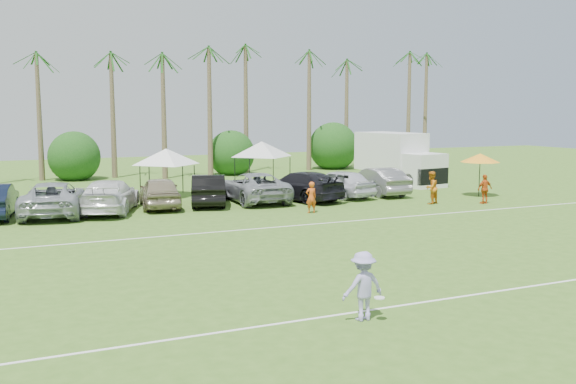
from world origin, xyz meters
name	(u,v)px	position (x,y,z in m)	size (l,w,h in m)	color
ground	(494,321)	(0.00, 0.00, 0.00)	(120.00, 120.00, 0.00)	#3E651E
field_lines	(339,255)	(0.00, 8.00, 0.01)	(80.00, 12.10, 0.01)	white
palm_tree_3	(40,41)	(-8.00, 38.00, 10.06)	(2.40, 2.40, 11.90)	brown
palm_tree_4	(99,79)	(-4.00, 38.00, 7.48)	(2.40, 2.40, 8.90)	brown
palm_tree_5	(152,69)	(0.00, 38.00, 8.35)	(2.40, 2.40, 9.90)	brown
palm_tree_6	(203,59)	(4.00, 38.00, 9.21)	(2.40, 2.40, 10.90)	brown
palm_tree_7	(250,50)	(8.00, 38.00, 10.06)	(2.40, 2.40, 11.90)	brown
palm_tree_8	(305,83)	(13.00, 38.00, 7.48)	(2.40, 2.40, 8.90)	brown
palm_tree_9	(356,74)	(18.00, 38.00, 8.35)	(2.40, 2.40, 9.90)	brown
palm_tree_10	(404,66)	(23.00, 38.00, 9.21)	(2.40, 2.40, 10.90)	brown
palm_tree_11	(440,58)	(27.00, 38.00, 10.06)	(2.40, 2.40, 11.90)	brown
bush_tree_1	(73,155)	(-6.00, 39.00, 1.80)	(4.00, 4.00, 4.00)	brown
bush_tree_2	(224,151)	(6.00, 39.00, 1.80)	(4.00, 4.00, 4.00)	brown
bush_tree_3	(330,148)	(16.00, 39.00, 1.80)	(4.00, 4.00, 4.00)	brown
sideline_player_a	(311,197)	(3.28, 16.97, 0.80)	(0.58, 0.38, 1.60)	#D65317
sideline_player_b	(431,188)	(10.76, 17.06, 0.91)	(0.89, 0.69, 1.83)	orange
sideline_player_c	(485,189)	(13.56, 15.91, 0.82)	(0.96, 0.40, 1.64)	#CC5216
box_truck	(399,157)	(14.73, 26.18, 1.92)	(3.53, 7.24, 3.59)	white
canopy_tent_left	(166,149)	(-1.87, 26.35, 2.89)	(4.16, 4.16, 3.37)	black
canopy_tent_right	(262,141)	(5.18, 28.42, 3.08)	(4.45, 4.45, 3.60)	black
market_umbrella	(480,158)	(15.31, 18.41, 2.34)	(2.34, 2.34, 2.61)	black
frisbee_player	(363,286)	(-2.94, 1.42, 0.87)	(1.15, 0.75, 1.74)	#A49BDC
parked_car_2	(53,199)	(-8.73, 21.54, 0.84)	(2.78, 6.03, 1.68)	#979DA3
parked_car_3	(109,196)	(-6.03, 21.38, 0.84)	(2.35, 5.78, 1.68)	silver
parked_car_4	(160,192)	(-3.33, 21.88, 0.84)	(1.98, 4.92, 1.68)	gray
parked_car_5	(208,190)	(-0.63, 21.87, 0.84)	(1.77, 5.09, 1.68)	black
parked_car_6	(254,187)	(2.07, 21.91, 0.84)	(2.78, 6.03, 1.68)	gray
parked_car_7	(301,186)	(4.77, 21.38, 0.84)	(2.35, 5.78, 1.68)	black
parked_car_8	(340,183)	(7.48, 21.63, 0.84)	(1.98, 4.92, 1.68)	silver
parked_car_9	(378,181)	(10.18, 21.69, 0.84)	(1.77, 5.09, 1.68)	slate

